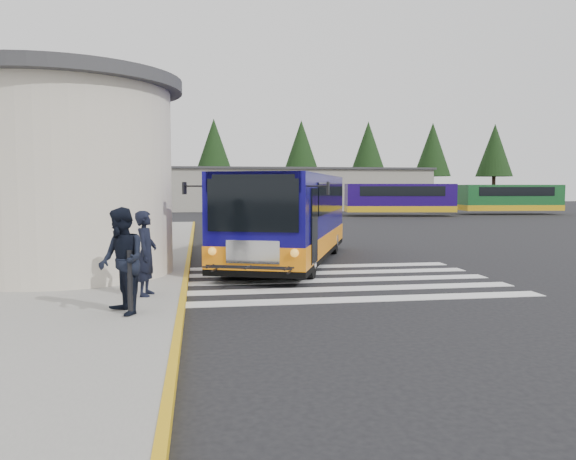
{
  "coord_description": "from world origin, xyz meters",
  "views": [
    {
      "loc": [
        -3.71,
        -14.16,
        2.3
      ],
      "look_at": [
        -1.54,
        -0.5,
        1.24
      ],
      "focal_mm": 35.0,
      "sensor_mm": 36.0,
      "label": 1
    }
  ],
  "objects": [
    {
      "name": "curb_strip",
      "position": [
        -4.05,
        4.0,
        0.08
      ],
      "size": [
        0.12,
        34.0,
        0.16
      ],
      "primitive_type": "cube",
      "color": "gold",
      "rests_on": "ground"
    },
    {
      "name": "bollard",
      "position": [
        -4.87,
        -4.55,
        0.7
      ],
      "size": [
        0.09,
        0.09,
        1.1
      ],
      "primitive_type": "cylinder",
      "color": "black",
      "rests_on": "sidewalk"
    },
    {
      "name": "depot_building",
      "position": [
        6.0,
        42.0,
        2.11
      ],
      "size": [
        26.4,
        8.4,
        4.2
      ],
      "color": "gray",
      "rests_on": "ground"
    },
    {
      "name": "sidewalk",
      "position": [
        -9.0,
        4.0,
        0.07
      ],
      "size": [
        10.0,
        34.0,
        0.15
      ],
      "primitive_type": "cube",
      "color": "gray",
      "rests_on": "ground"
    },
    {
      "name": "crosswalk",
      "position": [
        -0.5,
        -0.8,
        0.01
      ],
      "size": [
        8.0,
        5.35,
        0.01
      ],
      "color": "silver",
      "rests_on": "ground"
    },
    {
      "name": "tree_line",
      "position": [
        6.29,
        50.0,
        6.77
      ],
      "size": [
        58.4,
        4.4,
        10.0
      ],
      "color": "black",
      "rests_on": "ground"
    },
    {
      "name": "far_bus_b",
      "position": [
        22.25,
        29.71,
        1.4
      ],
      "size": [
        8.49,
        2.94,
        2.15
      ],
      "rotation": [
        0.0,
        0.0,
        1.5
      ],
      "color": "#154F22",
      "rests_on": "ground"
    },
    {
      "name": "ground",
      "position": [
        0.0,
        0.0,
        0.0
      ],
      "size": [
        140.0,
        140.0,
        0.0
      ],
      "primitive_type": "plane",
      "color": "black",
      "rests_on": "ground"
    },
    {
      "name": "pedestrian_a",
      "position": [
        -4.76,
        -2.85,
        0.99
      ],
      "size": [
        0.5,
        0.67,
        1.68
      ],
      "primitive_type": "imported",
      "rotation": [
        0.0,
        0.0,
        1.4
      ],
      "color": "black",
      "rests_on": "sidewalk"
    },
    {
      "name": "pedestrian_b",
      "position": [
        -5.01,
        -4.49,
        1.06
      ],
      "size": [
        1.01,
        1.1,
        1.81
      ],
      "primitive_type": "imported",
      "rotation": [
        0.0,
        0.0,
        -1.1
      ],
      "color": "black",
      "rests_on": "sidewalk"
    },
    {
      "name": "transit_bus",
      "position": [
        -1.04,
        2.58,
        1.27
      ],
      "size": [
        5.71,
        9.64,
        2.66
      ],
      "rotation": [
        0.0,
        0.0,
        -0.35
      ],
      "color": "#0E0864",
      "rests_on": "ground"
    },
    {
      "name": "far_bus_a",
      "position": [
        12.03,
        28.54,
        1.43
      ],
      "size": [
        8.81,
        3.65,
        2.2
      ],
      "rotation": [
        0.0,
        0.0,
        1.42
      ],
      "color": "#1A0753",
      "rests_on": "ground"
    }
  ]
}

